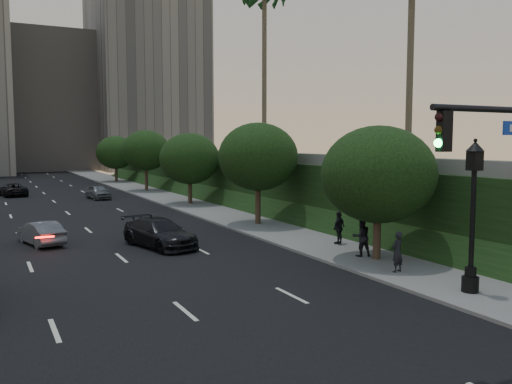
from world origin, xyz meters
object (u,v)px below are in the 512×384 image
sedan_near_right (160,233)px  sedan_mid_left (41,233)px  street_lamp (472,223)px  sedan_far_right (98,192)px  sedan_far_left (12,190)px  pedestrian_c (339,228)px  pedestrian_b (361,237)px  pedestrian_a (397,252)px

sedan_near_right → sedan_mid_left: bearing=133.0°
street_lamp → sedan_far_right: (-5.65, 39.37, -1.95)m
sedan_far_right → street_lamp: bearing=-88.3°
sedan_far_left → pedestrian_c: bearing=101.7°
pedestrian_b → sedan_mid_left: bearing=-27.6°
sedan_far_right → pedestrian_b: size_ratio=2.15×
sedan_mid_left → pedestrian_a: 18.57m
sedan_far_left → sedan_far_right: 9.85m
sedan_far_left → sedan_near_right: (5.54, -32.39, 0.09)m
pedestrian_a → street_lamp: bearing=80.5°
sedan_mid_left → sedan_far_right: 23.27m
pedestrian_c → sedan_near_right: bearing=-50.5°
street_lamp → sedan_mid_left: 21.55m
street_lamp → sedan_far_left: street_lamp is taller
pedestrian_a → pedestrian_b: bearing=-115.5°
sedan_near_right → pedestrian_b: pedestrian_b is taller
pedestrian_c → pedestrian_b: bearing=49.0°
sedan_mid_left → sedan_far_left: sedan_far_left is taller
pedestrian_b → pedestrian_c: pedestrian_b is taller
sedan_near_right → sedan_far_right: bearing=72.0°
street_lamp → sedan_mid_left: bearing=126.6°
pedestrian_a → sedan_far_right: bearing=-96.4°
street_lamp → pedestrian_b: size_ratio=3.02×
street_lamp → sedan_far_right: bearing=98.2°
pedestrian_c → sedan_mid_left: bearing=-53.3°
sedan_mid_left → pedestrian_b: 16.83m
street_lamp → pedestrian_a: street_lamp is taller
sedan_far_left → pedestrian_b: 41.61m
sedan_far_left → pedestrian_c: pedestrian_c is taller
pedestrian_a → sedan_far_left: bearing=-88.5°
sedan_mid_left → pedestrian_a: bearing=117.6°
sedan_mid_left → street_lamp: bearing=112.0°
sedan_far_left → pedestrian_a: bearing=97.1°
pedestrian_b → sedan_near_right: bearing=-31.5°
sedan_near_right → pedestrian_c: (8.45, -4.10, 0.27)m
pedestrian_c → sedan_far_left: bearing=-93.7°
sedan_far_right → sedan_far_left: bearing=130.5°
sedan_near_right → sedan_far_right: size_ratio=1.28×
sedan_near_right → pedestrian_a: bearing=-70.0°
sedan_mid_left → pedestrian_c: 15.88m
street_lamp → pedestrian_c: bearing=83.2°
sedan_mid_left → sedan_near_right: bearing=132.7°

